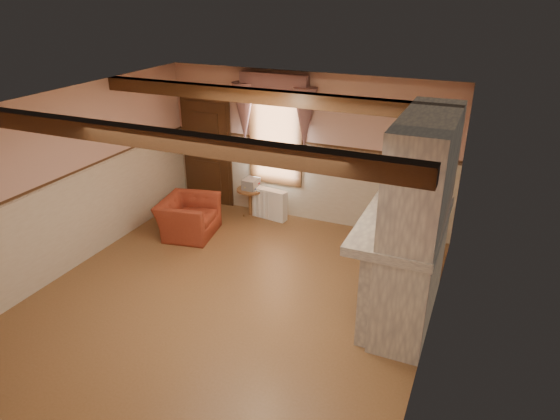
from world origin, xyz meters
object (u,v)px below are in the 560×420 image
at_px(radiator, 270,204).
at_px(mantel_clock, 411,198).
at_px(armchair, 188,217).
at_px(side_table, 250,202).
at_px(bowl, 406,212).
at_px(oil_lamp, 408,202).

bearing_deg(radiator, mantel_clock, -21.82).
xyz_separation_m(armchair, side_table, (0.65, 1.20, -0.06)).
xyz_separation_m(radiator, bowl, (2.86, -1.96, 1.16)).
distance_m(side_table, mantel_clock, 3.85).
bearing_deg(armchair, oil_lamp, -109.45).
relative_size(armchair, bowl, 3.05).
distance_m(side_table, radiator, 0.42).
bearing_deg(oil_lamp, armchair, 170.70).
distance_m(radiator, bowl, 3.66).
height_order(radiator, mantel_clock, mantel_clock).
bearing_deg(armchair, mantel_clock, -105.90).
distance_m(side_table, oil_lamp, 3.97).
relative_size(side_table, radiator, 0.79).
xyz_separation_m(armchair, radiator, (1.07, 1.20, -0.04)).
height_order(side_table, bowl, bowl).
bearing_deg(radiator, bowl, -27.02).
xyz_separation_m(bowl, mantel_clock, (0.00, 0.36, 0.06)).
bearing_deg(side_table, mantel_clock, -26.04).
bearing_deg(oil_lamp, radiator, 147.13).
relative_size(bowl, mantel_clock, 1.42).
height_order(side_table, oil_lamp, oil_lamp).
bearing_deg(side_table, oil_lamp, -29.43).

